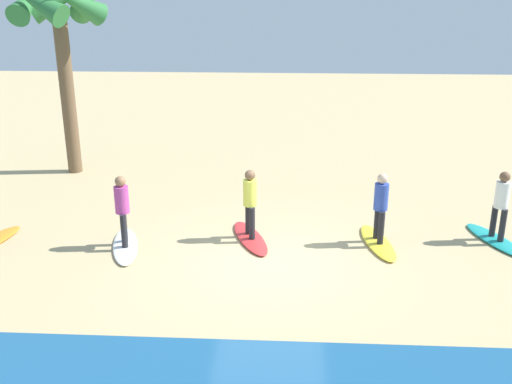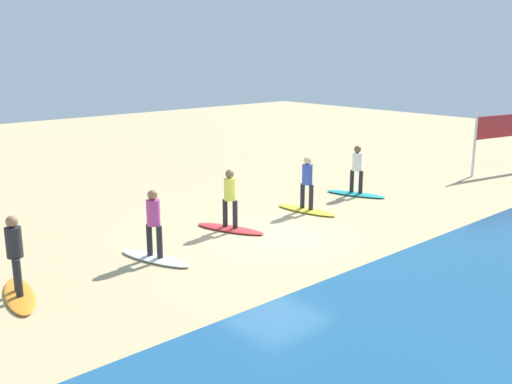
{
  "view_description": "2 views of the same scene",
  "coord_description": "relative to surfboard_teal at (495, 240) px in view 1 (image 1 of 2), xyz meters",
  "views": [
    {
      "loc": [
        -0.33,
        11.4,
        5.66
      ],
      "look_at": [
        0.37,
        -1.08,
        1.27
      ],
      "focal_mm": 40.91,
      "sensor_mm": 36.0,
      "label": 1
    },
    {
      "loc": [
        10.39,
        10.75,
        4.91
      ],
      "look_at": [
        0.05,
        -0.71,
        1.13
      ],
      "focal_mm": 40.94,
      "sensor_mm": 36.0,
      "label": 2
    }
  ],
  "objects": [
    {
      "name": "surfboard_red",
      "position": [
        5.78,
        0.19,
        0.0
      ],
      "size": [
        1.24,
        2.16,
        0.09
      ],
      "primitive_type": "ellipsoid",
      "rotation": [
        0.0,
        0.0,
        1.92
      ],
      "color": "red",
      "rests_on": "ground"
    },
    {
      "name": "surfboard_white",
      "position": [
        8.62,
        0.8,
        0.0
      ],
      "size": [
        1.09,
        2.17,
        0.09
      ],
      "primitive_type": "ellipsoid",
      "rotation": [
        0.0,
        0.0,
        1.83
      ],
      "color": "white",
      "rests_on": "ground"
    },
    {
      "name": "palm_tree",
      "position": [
        11.82,
        -4.94,
        4.73
      ],
      "size": [
        2.88,
        3.03,
        5.97
      ],
      "color": "brown",
      "rests_on": "ground"
    },
    {
      "name": "surfer_teal",
      "position": [
        0.0,
        0.0,
        0.99
      ],
      "size": [
        0.32,
        0.44,
        1.64
      ],
      "color": "#232328",
      "rests_on": "surfboard_teal"
    },
    {
      "name": "surfer_yellow",
      "position": [
        2.79,
        0.29,
        0.99
      ],
      "size": [
        0.32,
        0.46,
        1.64
      ],
      "color": "#232328",
      "rests_on": "surfboard_yellow"
    },
    {
      "name": "surfer_red",
      "position": [
        5.78,
        0.19,
        0.99
      ],
      "size": [
        0.32,
        0.44,
        1.64
      ],
      "color": "#232328",
      "rests_on": "surfboard_red"
    },
    {
      "name": "surfboard_teal",
      "position": [
        0.0,
        0.0,
        0.0
      ],
      "size": [
        1.2,
        2.17,
        0.09
      ],
      "primitive_type": "ellipsoid",
      "rotation": [
        0.0,
        0.0,
        1.9
      ],
      "color": "teal",
      "rests_on": "ground"
    },
    {
      "name": "surfer_white",
      "position": [
        8.62,
        0.8,
        0.99
      ],
      "size": [
        0.32,
        0.45,
        1.64
      ],
      "color": "#232328",
      "rests_on": "surfboard_white"
    },
    {
      "name": "surfboard_yellow",
      "position": [
        2.79,
        0.29,
        0.0
      ],
      "size": [
        0.88,
        2.16,
        0.09
      ],
      "primitive_type": "ellipsoid",
      "rotation": [
        0.0,
        0.0,
        1.73
      ],
      "color": "yellow",
      "rests_on": "ground"
    },
    {
      "name": "ground_plane",
      "position": [
        5.27,
        1.46,
        -0.04
      ],
      "size": [
        60.0,
        60.0,
        0.0
      ],
      "primitive_type": "plane",
      "color": "tan"
    }
  ]
}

